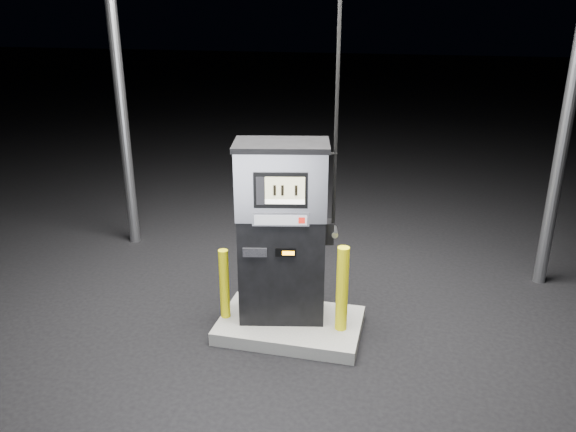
# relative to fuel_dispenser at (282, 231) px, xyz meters

# --- Properties ---
(ground) EXTENTS (80.00, 80.00, 0.00)m
(ground) POSITION_rel_fuel_dispenser_xyz_m (0.11, -0.10, -1.19)
(ground) COLOR black
(ground) RESTS_ON ground
(pump_island) EXTENTS (1.60, 1.00, 0.15)m
(pump_island) POSITION_rel_fuel_dispenser_xyz_m (0.11, -0.10, -1.12)
(pump_island) COLOR slate
(pump_island) RESTS_ON ground
(fuel_dispenser) EXTENTS (1.17, 0.80, 4.21)m
(fuel_dispenser) POSITION_rel_fuel_dispenser_xyz_m (0.00, 0.00, 0.00)
(fuel_dispenser) COLOR black
(fuel_dispenser) RESTS_ON pump_island
(bollard_left) EXTENTS (0.13, 0.13, 0.83)m
(bollard_left) POSITION_rel_fuel_dispenser_xyz_m (-0.63, -0.20, -0.63)
(bollard_left) COLOR yellow
(bollard_left) RESTS_ON pump_island
(bollard_right) EXTENTS (0.15, 0.15, 0.98)m
(bollard_right) POSITION_rel_fuel_dispenser_xyz_m (0.70, -0.15, -0.55)
(bollard_right) COLOR yellow
(bollard_right) RESTS_ON pump_island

